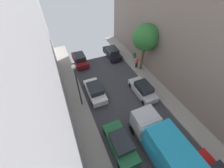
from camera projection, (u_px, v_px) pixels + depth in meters
ground at (152, 147)px, 12.98m from camera, size 32.00×32.00×0.00m
sidewalk_right at (194, 127)px, 14.38m from camera, size 2.00×44.00×0.15m
parked_car_left_2 at (120, 143)px, 12.48m from camera, size 1.78×4.20×1.57m
parked_car_left_3 at (95, 91)px, 17.13m from camera, size 1.78×4.20×1.57m
parked_car_left_4 at (80, 59)px, 22.05m from camera, size 1.78×4.20×1.57m
parked_car_right_3 at (143, 89)px, 17.30m from camera, size 1.78×4.20×1.57m
parked_car_right_4 at (112, 53)px, 23.47m from camera, size 1.78×4.20×1.57m
delivery_truck at (163, 147)px, 11.19m from camera, size 2.26×6.60×3.38m
pedestrian at (137, 62)px, 20.89m from camera, size 0.40×0.36×1.72m
street_tree_1 at (146, 38)px, 17.93m from camera, size 3.38×3.38×6.59m
potted_plant_3 at (134, 55)px, 23.22m from camera, size 0.60×0.60×0.88m
lamp_post at (77, 81)px, 13.90m from camera, size 0.44×0.44×5.52m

